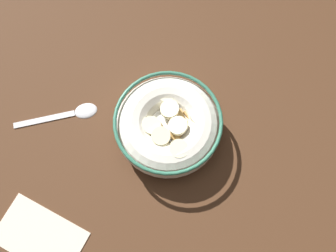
# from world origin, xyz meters

# --- Properties ---
(ground_plane) EXTENTS (1.36, 1.36, 0.02)m
(ground_plane) POSITION_xyz_m (0.00, 0.00, -0.01)
(ground_plane) COLOR #472B19
(cereal_bowl) EXTENTS (0.17, 0.17, 0.06)m
(cereal_bowl) POSITION_xyz_m (-0.00, -0.00, 0.03)
(cereal_bowl) COLOR silver
(cereal_bowl) RESTS_ON ground_plane
(spoon) EXTENTS (0.13, 0.10, 0.01)m
(spoon) POSITION_xyz_m (0.16, 0.04, 0.00)
(spoon) COLOR silver
(spoon) RESTS_ON ground_plane
(folded_napkin) EXTENTS (0.14, 0.09, 0.00)m
(folded_napkin) POSITION_xyz_m (0.11, 0.24, 0.00)
(folded_napkin) COLOR beige
(folded_napkin) RESTS_ON ground_plane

